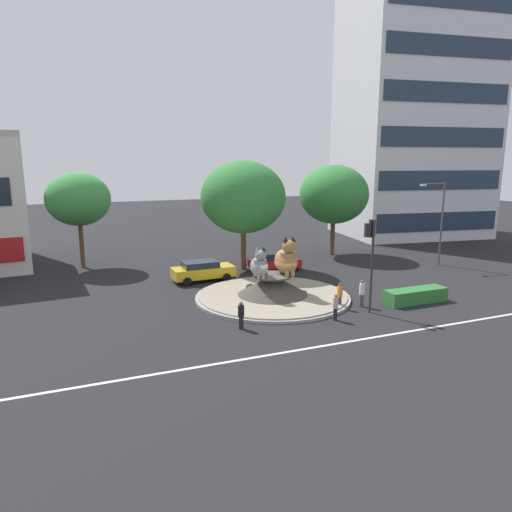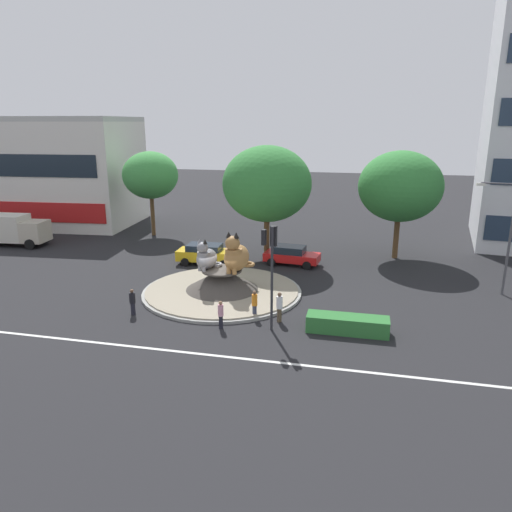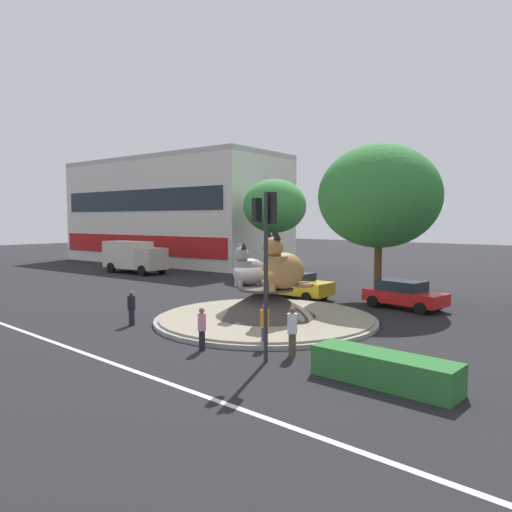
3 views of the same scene
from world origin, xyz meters
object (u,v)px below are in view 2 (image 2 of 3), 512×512
object	(u,v)px
traffic_light_mast	(271,256)
shophouse_block	(18,171)
pedestrian_black_shirt	(133,301)
cat_statue_grey	(206,258)
pedestrian_orange_shirt	(255,303)
delivery_box_truck	(11,229)
broadleaf_tree_behind_island	(150,175)
cat_statue_tabby	(236,256)
streetlight_arm	(506,230)
hatchback_near_shophouse	(207,253)
second_tree_near_tower	(400,186)
pedestrian_white_shirt	(279,306)
third_tree_left	(267,184)
pedestrian_pink_shirt	(221,314)
sedan_on_far_lane	(291,255)

from	to	relation	value
traffic_light_mast	shophouse_block	distance (m)	39.42
shophouse_block	pedestrian_black_shirt	bearing A→B (deg)	-46.56
cat_statue_grey	pedestrian_orange_shirt	world-z (taller)	cat_statue_grey
traffic_light_mast	delivery_box_truck	world-z (taller)	traffic_light_mast
cat_statue_grey	broadleaf_tree_behind_island	xyz separation A→B (m)	(-10.40, 14.54, 3.50)
shophouse_block	cat_statue_tabby	bearing A→B (deg)	-35.23
cat_statue_tabby	broadleaf_tree_behind_island	world-z (taller)	broadleaf_tree_behind_island
cat_statue_grey	delivery_box_truck	size ratio (longest dim) A/B	0.32
traffic_light_mast	streetlight_arm	size ratio (longest dim) A/B	0.78
broadleaf_tree_behind_island	hatchback_near_shophouse	size ratio (longest dim) A/B	1.71
traffic_light_mast	pedestrian_black_shirt	world-z (taller)	traffic_light_mast
cat_statue_tabby	pedestrian_orange_shirt	world-z (taller)	cat_statue_tabby
cat_statue_grey	second_tree_near_tower	xyz separation A→B (m)	(12.38, 11.34, 3.49)
pedestrian_orange_shirt	shophouse_block	bearing A→B (deg)	99.01
pedestrian_white_shirt	pedestrian_black_shirt	size ratio (longest dim) A/B	1.12
pedestrian_orange_shirt	cat_statue_grey	bearing A→B (deg)	92.02
broadleaf_tree_behind_island	traffic_light_mast	bearing A→B (deg)	-51.07
streetlight_arm	shophouse_block	bearing A→B (deg)	-7.55
pedestrian_orange_shirt	hatchback_near_shophouse	xyz separation A→B (m)	(-6.08, 9.69, -0.04)
traffic_light_mast	delivery_box_truck	size ratio (longest dim) A/B	0.87
streetlight_arm	pedestrian_white_shirt	world-z (taller)	streetlight_arm
shophouse_block	hatchback_near_shophouse	size ratio (longest dim) A/B	5.55
traffic_light_mast	pedestrian_white_shirt	world-z (taller)	traffic_light_mast
cat_statue_tabby	third_tree_left	bearing A→B (deg)	-173.71
pedestrian_orange_shirt	hatchback_near_shophouse	world-z (taller)	pedestrian_orange_shirt
cat_statue_tabby	pedestrian_white_shirt	bearing A→B (deg)	50.70
pedestrian_black_shirt	hatchback_near_shophouse	bearing A→B (deg)	-124.56
second_tree_near_tower	pedestrian_pink_shirt	distance (m)	19.92
hatchback_near_shophouse	broadleaf_tree_behind_island	bearing A→B (deg)	132.90
shophouse_block	pedestrian_pink_shirt	size ratio (longest dim) A/B	16.73
third_tree_left	hatchback_near_shophouse	world-z (taller)	third_tree_left
streetlight_arm	pedestrian_pink_shirt	bearing A→B (deg)	38.90
traffic_light_mast	delivery_box_truck	bearing A→B (deg)	71.56
cat_statue_tabby	pedestrian_orange_shirt	size ratio (longest dim) A/B	1.65
pedestrian_black_shirt	delivery_box_truck	world-z (taller)	delivery_box_truck
delivery_box_truck	traffic_light_mast	bearing A→B (deg)	-30.17
cat_statue_tabby	shophouse_block	xyz separation A→B (m)	(-29.34, 17.44, 3.07)
sedan_on_far_lane	hatchback_near_shophouse	xyz separation A→B (m)	(-6.48, -1.18, 0.04)
pedestrian_pink_shirt	delivery_box_truck	distance (m)	27.05
broadleaf_tree_behind_island	second_tree_near_tower	distance (m)	23.00
traffic_light_mast	cat_statue_grey	bearing A→B (deg)	54.77
cat_statue_grey	pedestrian_orange_shirt	size ratio (longest dim) A/B	1.27
cat_statue_grey	sedan_on_far_lane	distance (m)	8.78
pedestrian_white_shirt	streetlight_arm	bearing A→B (deg)	-0.43
broadleaf_tree_behind_island	second_tree_near_tower	size ratio (longest dim) A/B	0.94
shophouse_block	third_tree_left	distance (m)	30.79
cat_statue_tabby	sedan_on_far_lane	bearing A→B (deg)	169.50
pedestrian_white_shirt	broadleaf_tree_behind_island	bearing A→B (deg)	100.41
traffic_light_mast	hatchback_near_shophouse	distance (m)	13.58
cat_statue_tabby	pedestrian_orange_shirt	bearing A→B (deg)	37.59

